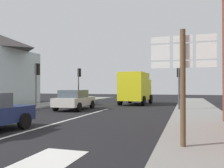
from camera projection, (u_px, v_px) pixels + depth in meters
ground_plane at (99, 111)px, 16.73m from camera, size 80.00×80.00×0.00m
sidewalk_right at (201, 117)px, 12.91m from camera, size 3.02×44.00×0.14m
sidewalk_left at (0, 110)px, 16.72m from camera, size 3.02×44.00×0.14m
lane_centre_stripe at (73, 119)px, 12.90m from camera, size 0.16×12.00×0.01m
lane_turn_arrow at (45, 162)px, 5.40m from camera, size 1.20×2.20×0.01m
sedan_far at (75, 100)px, 17.97m from camera, size 2.10×4.27×1.47m
delivery_truck at (136, 87)px, 23.40m from camera, size 2.68×5.09×3.05m
route_sign_post at (183, 75)px, 6.35m from camera, size 1.66×0.14×3.20m
traffic_light_far_left at (79, 77)px, 26.18m from camera, size 0.30×0.49×3.71m
traffic_light_far_right at (181, 76)px, 23.57m from camera, size 0.30×0.49×3.74m
traffic_light_near_left at (37, 75)px, 18.77m from camera, size 0.30×0.49×3.53m
traffic_light_near_right at (179, 76)px, 17.05m from camera, size 0.30×0.49×3.29m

